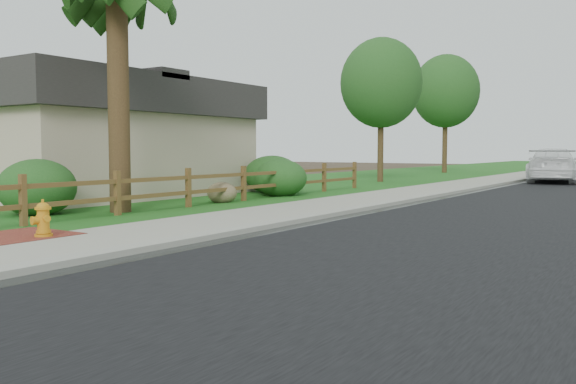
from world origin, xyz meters
The scene contains 16 objects.
ground centered at (0.00, 0.00, 0.00)m, with size 120.00×120.00×0.00m, color #392D1F.
curb centered at (0.40, 35.00, 0.06)m, with size 0.40×90.00×0.12m, color gray.
wet_gutter centered at (0.75, 35.00, 0.02)m, with size 0.50×90.00×0.00m, color black.
sidewalk centered at (-0.90, 35.00, 0.05)m, with size 2.20×90.00×0.10m, color gray.
grass_strip centered at (-2.80, 35.00, 0.03)m, with size 1.60×90.00×0.06m, color #255418.
lawn_near centered at (-8.00, 35.00, 0.02)m, with size 9.00×90.00×0.04m, color #255418.
ranch_fence centered at (-3.60, 6.40, 0.62)m, with size 0.12×16.92×1.10m.
house centered at (-11.00, 7.00, 2.08)m, with size 10.60×9.60×4.05m.
fire_hydrant centered at (-1.70, -0.48, 0.40)m, with size 0.42×0.34×0.64m.
white_suv centered at (2.00, 24.59, 0.82)m, with size 2.24×5.52×1.60m, color white.
boulder centered at (-3.90, 6.95, 0.32)m, with size 0.96×0.72×0.64m, color brown.
shrub_a centered at (-5.48, 2.00, 0.68)m, with size 1.82×1.82×1.37m, color #1D4B1A.
shrub_c centered at (-3.90, 10.01, 0.63)m, with size 1.76×1.76×1.27m, color #1D4B1A.
shrub_d centered at (-5.07, 11.19, 0.69)m, with size 2.01×2.01×1.37m, color #1D4B1A.
tree_near_left centered at (-4.94, 20.11, 4.74)m, with size 3.89×3.89×6.89m.
tree_mid_left centered at (-6.24, 33.11, 5.45)m, with size 4.41×4.41×7.89m.
Camera 1 is at (7.45, -6.78, 1.59)m, focal length 38.00 mm.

